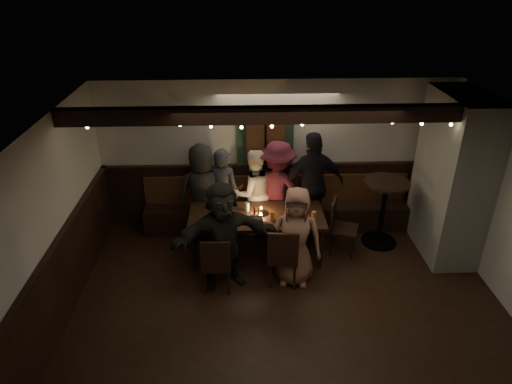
{
  "coord_description": "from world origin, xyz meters",
  "views": [
    {
      "loc": [
        -0.63,
        -4.74,
        4.31
      ],
      "look_at": [
        -0.39,
        1.6,
        1.05
      ],
      "focal_mm": 32.0,
      "sensor_mm": 36.0,
      "label": 1
    }
  ],
  "objects_px": {
    "chair_end": "(339,223)",
    "person_d": "(277,189)",
    "person_a": "(203,191)",
    "person_g": "(295,237)",
    "high_top": "(384,205)",
    "dining_table": "(256,219)",
    "person_e": "(313,185)",
    "chair_near_left": "(216,262)",
    "person_b": "(223,193)",
    "person_c": "(253,193)",
    "person_f": "(223,236)",
    "chair_near_right": "(283,255)"
  },
  "relations": [
    {
      "from": "high_top",
      "to": "person_a",
      "type": "xyz_separation_m",
      "value": [
        -2.97,
        0.39,
        0.1
      ]
    },
    {
      "from": "chair_near_right",
      "to": "person_f",
      "type": "xyz_separation_m",
      "value": [
        -0.85,
        0.1,
        0.28
      ]
    },
    {
      "from": "dining_table",
      "to": "person_c",
      "type": "xyz_separation_m",
      "value": [
        -0.02,
        0.72,
        0.09
      ]
    },
    {
      "from": "dining_table",
      "to": "chair_end",
      "type": "bearing_deg",
      "value": 3.32
    },
    {
      "from": "dining_table",
      "to": "person_e",
      "type": "distance_m",
      "value": 1.18
    },
    {
      "from": "chair_near_right",
      "to": "person_a",
      "type": "height_order",
      "value": "person_a"
    },
    {
      "from": "person_c",
      "to": "person_d",
      "type": "relative_size",
      "value": 0.91
    },
    {
      "from": "person_e",
      "to": "person_c",
      "type": "bearing_deg",
      "value": -16.82
    },
    {
      "from": "chair_end",
      "to": "person_g",
      "type": "xyz_separation_m",
      "value": [
        -0.8,
        -0.75,
        0.24
      ]
    },
    {
      "from": "person_a",
      "to": "person_c",
      "type": "bearing_deg",
      "value": 163.9
    },
    {
      "from": "person_f",
      "to": "person_g",
      "type": "relative_size",
      "value": 1.07
    },
    {
      "from": "chair_end",
      "to": "person_b",
      "type": "relative_size",
      "value": 0.59
    },
    {
      "from": "person_c",
      "to": "person_f",
      "type": "relative_size",
      "value": 0.94
    },
    {
      "from": "person_a",
      "to": "person_g",
      "type": "bearing_deg",
      "value": 118.26
    },
    {
      "from": "chair_end",
      "to": "person_d",
      "type": "height_order",
      "value": "person_d"
    },
    {
      "from": "chair_near_right",
      "to": "person_f",
      "type": "relative_size",
      "value": 0.59
    },
    {
      "from": "person_e",
      "to": "high_top",
      "type": "bearing_deg",
      "value": 151.14
    },
    {
      "from": "dining_table",
      "to": "chair_end",
      "type": "distance_m",
      "value": 1.34
    },
    {
      "from": "person_d",
      "to": "chair_near_right",
      "type": "bearing_deg",
      "value": 111.23
    },
    {
      "from": "person_a",
      "to": "person_d",
      "type": "xyz_separation_m",
      "value": [
        1.26,
        -0.0,
        0.02
      ]
    },
    {
      "from": "dining_table",
      "to": "person_c",
      "type": "distance_m",
      "value": 0.72
    },
    {
      "from": "chair_near_left",
      "to": "high_top",
      "type": "height_order",
      "value": "high_top"
    },
    {
      "from": "high_top",
      "to": "person_e",
      "type": "height_order",
      "value": "person_e"
    },
    {
      "from": "person_a",
      "to": "person_g",
      "type": "height_order",
      "value": "person_a"
    },
    {
      "from": "chair_near_left",
      "to": "person_f",
      "type": "height_order",
      "value": "person_f"
    },
    {
      "from": "chair_near_left",
      "to": "high_top",
      "type": "xyz_separation_m",
      "value": [
        2.7,
        1.18,
        0.22
      ]
    },
    {
      "from": "person_f",
      "to": "person_a",
      "type": "bearing_deg",
      "value": 89.4
    },
    {
      "from": "chair_near_left",
      "to": "person_a",
      "type": "height_order",
      "value": "person_a"
    },
    {
      "from": "person_c",
      "to": "person_d",
      "type": "distance_m",
      "value": 0.41
    },
    {
      "from": "chair_end",
      "to": "person_d",
      "type": "relative_size",
      "value": 0.55
    },
    {
      "from": "chair_near_left",
      "to": "person_b",
      "type": "distance_m",
      "value": 1.6
    },
    {
      "from": "dining_table",
      "to": "chair_end",
      "type": "height_order",
      "value": "chair_end"
    },
    {
      "from": "person_a",
      "to": "person_c",
      "type": "xyz_separation_m",
      "value": [
        0.85,
        0.02,
        -0.05
      ]
    },
    {
      "from": "dining_table",
      "to": "chair_near_left",
      "type": "xyz_separation_m",
      "value": [
        -0.6,
        -0.88,
        -0.18
      ]
    },
    {
      "from": "chair_end",
      "to": "person_a",
      "type": "distance_m",
      "value": 2.31
    },
    {
      "from": "chair_near_left",
      "to": "person_c",
      "type": "relative_size",
      "value": 0.59
    },
    {
      "from": "chair_end",
      "to": "person_g",
      "type": "relative_size",
      "value": 0.61
    },
    {
      "from": "high_top",
      "to": "person_g",
      "type": "relative_size",
      "value": 0.75
    },
    {
      "from": "chair_near_left",
      "to": "chair_end",
      "type": "height_order",
      "value": "chair_end"
    },
    {
      "from": "chair_near_left",
      "to": "person_e",
      "type": "distance_m",
      "value": 2.22
    },
    {
      "from": "chair_near_left",
      "to": "person_c",
      "type": "bearing_deg",
      "value": 70.1
    },
    {
      "from": "chair_near_right",
      "to": "person_g",
      "type": "height_order",
      "value": "person_g"
    },
    {
      "from": "person_c",
      "to": "person_e",
      "type": "xyz_separation_m",
      "value": [
        0.99,
        -0.08,
        0.16
      ]
    },
    {
      "from": "chair_end",
      "to": "person_a",
      "type": "bearing_deg",
      "value": 164.38
    },
    {
      "from": "person_d",
      "to": "dining_table",
      "type": "bearing_deg",
      "value": 83.52
    },
    {
      "from": "person_c",
      "to": "person_e",
      "type": "bearing_deg",
      "value": 158.18
    },
    {
      "from": "chair_near_right",
      "to": "person_g",
      "type": "xyz_separation_m",
      "value": [
        0.18,
        0.12,
        0.22
      ]
    },
    {
      "from": "high_top",
      "to": "chair_end",
      "type": "bearing_deg",
      "value": -163.91
    },
    {
      "from": "person_b",
      "to": "chair_end",
      "type": "bearing_deg",
      "value": -179.04
    },
    {
      "from": "chair_end",
      "to": "person_f",
      "type": "height_order",
      "value": "person_f"
    }
  ]
}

